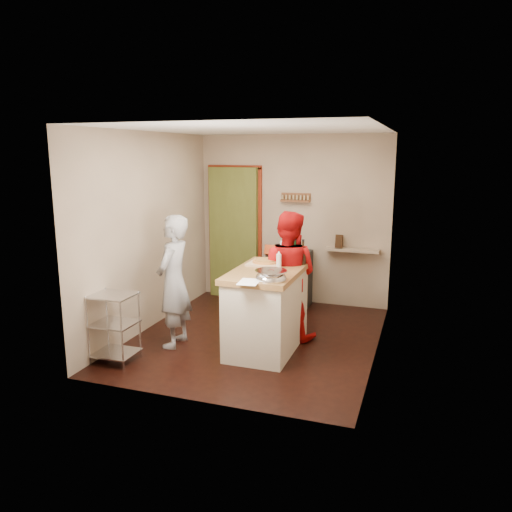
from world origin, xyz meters
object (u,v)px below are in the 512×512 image
at_px(stove, 289,278).
at_px(island, 267,307).
at_px(wire_shelving, 114,324).
at_px(person_stripe, 174,282).
at_px(person_red, 287,275).

xyz_separation_m(stove, island, (0.19, -1.69, 0.06)).
xyz_separation_m(wire_shelving, person_stripe, (0.42, 0.66, 0.37)).
bearing_deg(stove, person_red, -76.19).
bearing_deg(person_stripe, person_red, 118.28).
relative_size(stove, wire_shelving, 1.26).
distance_m(stove, island, 1.71).
bearing_deg(person_red, wire_shelving, 44.05).
relative_size(wire_shelving, person_stripe, 0.50).
distance_m(stove, wire_shelving, 2.94).
xyz_separation_m(stove, person_stripe, (-0.91, -1.97, 0.36)).
bearing_deg(wire_shelving, person_red, 40.43).
relative_size(person_stripe, person_red, 0.99).
bearing_deg(stove, wire_shelving, -116.85).
relative_size(stove, island, 0.71).
bearing_deg(stove, island, -83.77).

